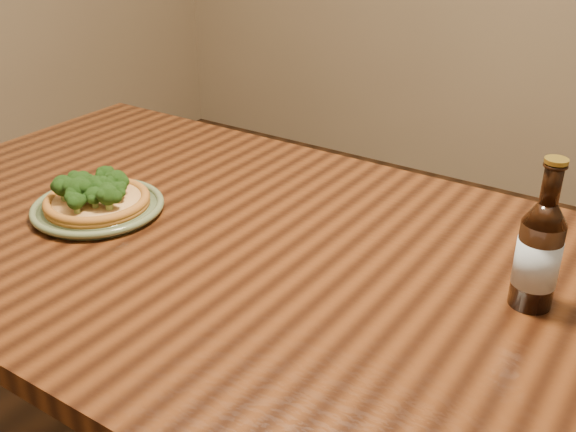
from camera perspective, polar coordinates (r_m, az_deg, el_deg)
The scene contains 4 objects.
table at distance 1.23m, azimuth -2.91°, elevation -6.13°, with size 1.60×0.90×0.75m.
plate at distance 1.34m, azimuth -15.79°, elevation 0.72°, with size 0.25×0.25×0.02m.
pizza at distance 1.33m, azimuth -15.99°, elevation 1.57°, with size 0.20×0.20×0.07m.
beer_bottle at distance 1.04m, azimuth 20.44°, elevation -3.00°, with size 0.06×0.06×0.24m.
Camera 1 is at (0.62, -0.72, 1.33)m, focal length 42.00 mm.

